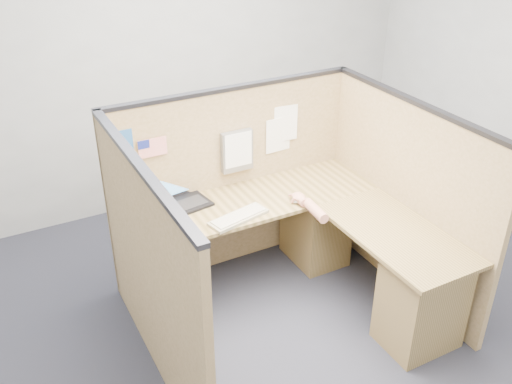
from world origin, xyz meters
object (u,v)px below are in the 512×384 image
keyboard (239,217)px  mouse (298,200)px  laptop (182,194)px  l_desk (298,256)px

keyboard → mouse: mouse is taller
keyboard → laptop: bearing=109.1°
laptop → keyboard: laptop is taller
mouse → l_desk: bearing=-118.3°
keyboard → mouse: (0.50, 0.00, 0.01)m
l_desk → laptop: bearing=137.2°
laptop → keyboard: (0.27, -0.43, -0.05)m
l_desk → keyboard: keyboard is taller
keyboard → l_desk: bearing=-38.3°
l_desk → laptop: size_ratio=5.02×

